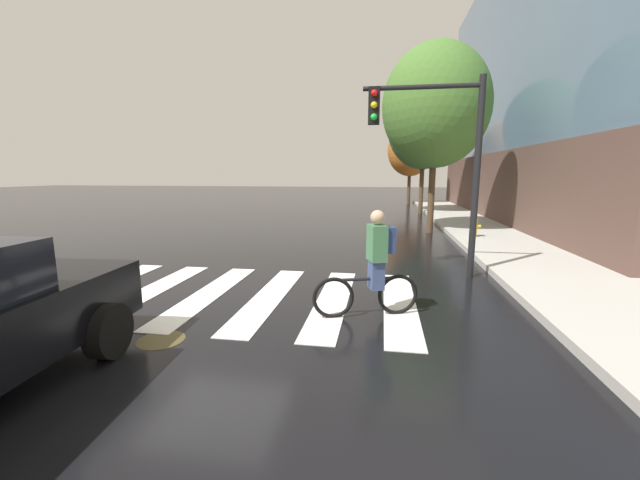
{
  "coord_description": "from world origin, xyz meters",
  "views": [
    {
      "loc": [
        3.08,
        -6.53,
        2.24
      ],
      "look_at": [
        1.85,
        1.07,
        0.9
      ],
      "focal_mm": 21.54,
      "sensor_mm": 36.0,
      "label": 1
    }
  ],
  "objects_px": {
    "traffic_light_near": "(437,143)",
    "street_tree_near": "(436,106)",
    "fire_hydrant": "(474,225)",
    "street_tree_far": "(410,150)",
    "street_tree_mid": "(424,128)",
    "manhole_cover": "(161,340)",
    "cyclist": "(374,264)"
  },
  "relations": [
    {
      "from": "cyclist",
      "to": "traffic_light_near",
      "type": "relative_size",
      "value": 0.4
    },
    {
      "from": "street_tree_near",
      "to": "manhole_cover",
      "type": "bearing_deg",
      "value": -114.23
    },
    {
      "from": "traffic_light_near",
      "to": "street_tree_far",
      "type": "bearing_deg",
      "value": 87.72
    },
    {
      "from": "traffic_light_near",
      "to": "fire_hydrant",
      "type": "bearing_deg",
      "value": 67.95
    },
    {
      "from": "cyclist",
      "to": "traffic_light_near",
      "type": "height_order",
      "value": "traffic_light_near"
    },
    {
      "from": "manhole_cover",
      "to": "traffic_light_near",
      "type": "distance_m",
      "value": 6.39
    },
    {
      "from": "manhole_cover",
      "to": "street_tree_near",
      "type": "bearing_deg",
      "value": 65.77
    },
    {
      "from": "street_tree_near",
      "to": "street_tree_mid",
      "type": "relative_size",
      "value": 0.99
    },
    {
      "from": "traffic_light_near",
      "to": "street_tree_far",
      "type": "height_order",
      "value": "street_tree_far"
    },
    {
      "from": "traffic_light_near",
      "to": "street_tree_near",
      "type": "relative_size",
      "value": 0.61
    },
    {
      "from": "traffic_light_near",
      "to": "street_tree_mid",
      "type": "relative_size",
      "value": 0.6
    },
    {
      "from": "cyclist",
      "to": "manhole_cover",
      "type": "bearing_deg",
      "value": -154.03
    },
    {
      "from": "fire_hydrant",
      "to": "street_tree_far",
      "type": "bearing_deg",
      "value": 93.99
    },
    {
      "from": "street_tree_near",
      "to": "street_tree_mid",
      "type": "bearing_deg",
      "value": 87.46
    },
    {
      "from": "cyclist",
      "to": "fire_hydrant",
      "type": "bearing_deg",
      "value": 67.15
    },
    {
      "from": "street_tree_near",
      "to": "street_tree_far",
      "type": "xyz_separation_m",
      "value": [
        0.1,
        14.27,
        -0.74
      ]
    },
    {
      "from": "cyclist",
      "to": "fire_hydrant",
      "type": "xyz_separation_m",
      "value": [
        3.15,
        7.47,
        -0.31
      ]
    },
    {
      "from": "street_tree_mid",
      "to": "street_tree_near",
      "type": "bearing_deg",
      "value": -92.54
    },
    {
      "from": "street_tree_mid",
      "to": "street_tree_far",
      "type": "xyz_separation_m",
      "value": [
        -0.22,
        6.98,
        -0.81
      ]
    },
    {
      "from": "fire_hydrant",
      "to": "street_tree_mid",
      "type": "distance_m",
      "value": 10.0
    },
    {
      "from": "cyclist",
      "to": "street_tree_mid",
      "type": "height_order",
      "value": "street_tree_mid"
    },
    {
      "from": "manhole_cover",
      "to": "fire_hydrant",
      "type": "xyz_separation_m",
      "value": [
        5.98,
        8.85,
        0.53
      ]
    },
    {
      "from": "cyclist",
      "to": "street_tree_near",
      "type": "relative_size",
      "value": 0.24
    },
    {
      "from": "street_tree_near",
      "to": "street_tree_far",
      "type": "height_order",
      "value": "street_tree_near"
    },
    {
      "from": "fire_hydrant",
      "to": "street_tree_mid",
      "type": "height_order",
      "value": "street_tree_mid"
    },
    {
      "from": "street_tree_near",
      "to": "street_tree_mid",
      "type": "xyz_separation_m",
      "value": [
        0.32,
        7.29,
        0.06
      ]
    },
    {
      "from": "fire_hydrant",
      "to": "street_tree_near",
      "type": "distance_m",
      "value": 4.65
    },
    {
      "from": "fire_hydrant",
      "to": "manhole_cover",
      "type": "bearing_deg",
      "value": -124.05
    },
    {
      "from": "traffic_light_near",
      "to": "street_tree_mid",
      "type": "distance_m",
      "value": 14.0
    },
    {
      "from": "cyclist",
      "to": "street_tree_far",
      "type": "height_order",
      "value": "street_tree_far"
    },
    {
      "from": "street_tree_mid",
      "to": "fire_hydrant",
      "type": "bearing_deg",
      "value": -84.36
    },
    {
      "from": "traffic_light_near",
      "to": "street_tree_far",
      "type": "distance_m",
      "value": 20.86
    }
  ]
}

